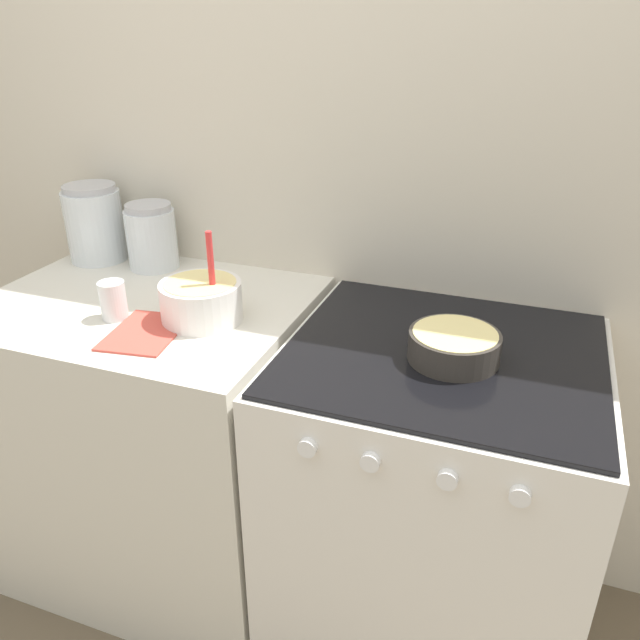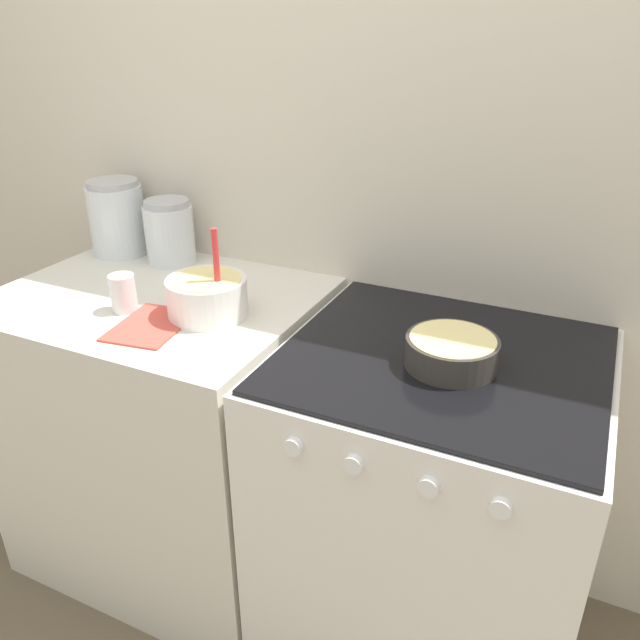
{
  "view_description": "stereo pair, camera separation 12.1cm",
  "coord_description": "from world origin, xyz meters",
  "px_view_note": "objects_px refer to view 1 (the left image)",
  "views": [
    {
      "loc": [
        0.56,
        -0.96,
        1.64
      ],
      "look_at": [
        0.1,
        0.31,
        0.99
      ],
      "focal_mm": 35.0,
      "sensor_mm": 36.0,
      "label": 1
    },
    {
      "loc": [
        0.67,
        -0.92,
        1.64
      ],
      "look_at": [
        0.1,
        0.31,
        0.99
      ],
      "focal_mm": 35.0,
      "sensor_mm": 36.0,
      "label": 2
    }
  ],
  "objects_px": {
    "baking_pan": "(454,345)",
    "tin_can": "(113,300)",
    "storage_jar_middle": "(152,241)",
    "stove": "(429,504)",
    "storage_jar_left": "(95,228)",
    "mixing_bowl": "(201,299)"
  },
  "relations": [
    {
      "from": "stove",
      "to": "baking_pan",
      "type": "height_order",
      "value": "baking_pan"
    },
    {
      "from": "baking_pan",
      "to": "tin_can",
      "type": "xyz_separation_m",
      "value": [
        -0.86,
        -0.08,
        0.01
      ]
    },
    {
      "from": "stove",
      "to": "baking_pan",
      "type": "distance_m",
      "value": 0.51
    },
    {
      "from": "mixing_bowl",
      "to": "tin_can",
      "type": "bearing_deg",
      "value": -162.04
    },
    {
      "from": "stove",
      "to": "storage_jar_middle",
      "type": "distance_m",
      "value": 1.13
    },
    {
      "from": "storage_jar_middle",
      "to": "tin_can",
      "type": "xyz_separation_m",
      "value": [
        0.12,
        -0.36,
        -0.04
      ]
    },
    {
      "from": "storage_jar_left",
      "to": "tin_can",
      "type": "bearing_deg",
      "value": -47.67
    },
    {
      "from": "baking_pan",
      "to": "storage_jar_middle",
      "type": "distance_m",
      "value": 1.02
    },
    {
      "from": "mixing_bowl",
      "to": "baking_pan",
      "type": "xyz_separation_m",
      "value": [
        0.65,
        0.01,
        -0.02
      ]
    },
    {
      "from": "stove",
      "to": "storage_jar_left",
      "type": "relative_size",
      "value": 3.86
    },
    {
      "from": "storage_jar_left",
      "to": "tin_can",
      "type": "height_order",
      "value": "storage_jar_left"
    },
    {
      "from": "tin_can",
      "to": "baking_pan",
      "type": "bearing_deg",
      "value": 5.4
    },
    {
      "from": "mixing_bowl",
      "to": "storage_jar_middle",
      "type": "relative_size",
      "value": 1.2
    },
    {
      "from": "baking_pan",
      "to": "tin_can",
      "type": "relative_size",
      "value": 2.05
    },
    {
      "from": "storage_jar_middle",
      "to": "stove",
      "type": "bearing_deg",
      "value": -14.1
    },
    {
      "from": "storage_jar_left",
      "to": "baking_pan",
      "type": "bearing_deg",
      "value": -13.05
    },
    {
      "from": "stove",
      "to": "storage_jar_middle",
      "type": "relative_size",
      "value": 4.63
    },
    {
      "from": "mixing_bowl",
      "to": "tin_can",
      "type": "distance_m",
      "value": 0.23
    },
    {
      "from": "mixing_bowl",
      "to": "storage_jar_left",
      "type": "xyz_separation_m",
      "value": [
        -0.54,
        0.29,
        0.04
      ]
    },
    {
      "from": "storage_jar_left",
      "to": "tin_can",
      "type": "relative_size",
      "value": 2.39
    },
    {
      "from": "baking_pan",
      "to": "storage_jar_left",
      "type": "height_order",
      "value": "storage_jar_left"
    },
    {
      "from": "storage_jar_left",
      "to": "storage_jar_middle",
      "type": "xyz_separation_m",
      "value": [
        0.21,
        0.0,
        -0.02
      ]
    }
  ]
}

